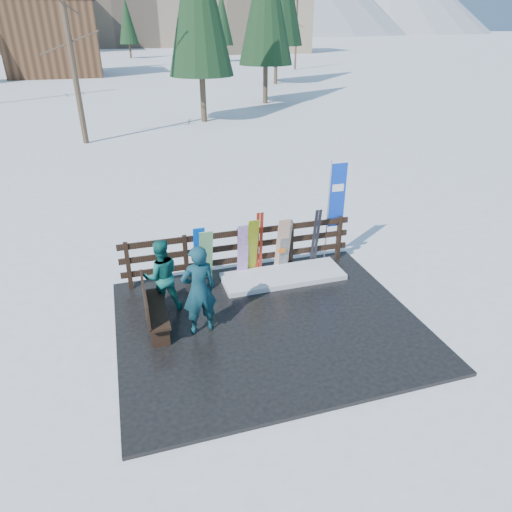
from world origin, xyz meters
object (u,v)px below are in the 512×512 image
object	(u,v)px
bench	(152,307)
snowboard_1	(206,256)
snowboard_5	(282,245)
snowboard_2	(252,247)
person_front	(199,290)
snowboard_4	(285,245)
rental_flag	(335,199)
person_back	(161,276)
snowboard_0	(200,255)
snowboard_3	(243,251)

from	to	relation	value
bench	snowboard_1	world-z (taller)	snowboard_1
snowboard_1	snowboard_5	size ratio (longest dim) A/B	0.98
snowboard_2	person_front	xyz separation A→B (m)	(-1.60, -1.85, 0.18)
bench	snowboard_4	xyz separation A→B (m)	(3.31, 1.52, 0.17)
snowboard_5	person_front	bearing A→B (deg)	-141.77
rental_flag	person_back	world-z (taller)	rental_flag
snowboard_0	snowboard_2	xyz separation A→B (m)	(1.25, 0.00, 0.03)
snowboard_1	snowboard_3	xyz separation A→B (m)	(0.88, 0.00, 0.00)
snowboard_0	bench	bearing A→B (deg)	-129.04
snowboard_1	person_back	xyz separation A→B (m)	(-1.10, -0.86, 0.12)
person_front	snowboard_4	bearing A→B (deg)	-149.96
bench	snowboard_0	size ratio (longest dim) A/B	1.03
snowboard_1	person_back	bearing A→B (deg)	-141.99
snowboard_4	rental_flag	size ratio (longest dim) A/B	0.54
snowboard_0	person_front	xyz separation A→B (m)	(-0.35, -1.85, 0.21)
snowboard_4	snowboard_5	xyz separation A→B (m)	(-0.07, -0.00, 0.02)
snowboard_0	person_back	bearing A→B (deg)	-137.98
snowboard_5	snowboard_0	bearing A→B (deg)	180.00
rental_flag	snowboard_2	bearing A→B (deg)	-172.98
person_back	snowboard_0	bearing A→B (deg)	-140.83
snowboard_2	person_back	world-z (taller)	person_back
snowboard_0	snowboard_4	size ratio (longest dim) A/B	1.04
snowboard_3	person_front	distance (m)	2.32
snowboard_3	snowboard_4	world-z (taller)	snowboard_4
bench	person_back	bearing A→B (deg)	66.87
bench	snowboard_1	bearing A→B (deg)	47.82
bench	snowboard_5	distance (m)	3.58
snowboard_4	snowboard_1	bearing A→B (deg)	-180.00
snowboard_2	person_front	size ratio (longest dim) A/B	0.83
bench	snowboard_5	size ratio (longest dim) A/B	1.04
snowboard_1	person_back	world-z (taller)	person_back
snowboard_2	snowboard_0	bearing A→B (deg)	180.00
snowboard_2	snowboard_4	bearing A→B (deg)	0.00
snowboard_0	snowboard_2	size ratio (longest dim) A/B	0.95
snowboard_5	rental_flag	world-z (taller)	rental_flag
snowboard_2	bench	bearing A→B (deg)	-148.51
bench	snowboard_3	size ratio (longest dim) A/B	1.08
snowboard_1	snowboard_2	distance (m)	1.11
snowboard_5	person_back	size ratio (longest dim) A/B	0.90
snowboard_4	snowboard_0	bearing A→B (deg)	180.00
snowboard_0	person_front	size ratio (longest dim) A/B	0.79
bench	person_front	size ratio (longest dim) A/B	0.81
snowboard_2	snowboard_4	xyz separation A→B (m)	(0.82, 0.00, -0.06)
snowboard_1	person_front	bearing A→B (deg)	-104.93
snowboard_0	person_front	bearing A→B (deg)	-100.65
bench	snowboard_5	world-z (taller)	snowboard_5
snowboard_0	rental_flag	world-z (taller)	rental_flag
snowboard_4	snowboard_2	bearing A→B (deg)	180.00
snowboard_2	snowboard_4	distance (m)	0.82
person_back	snowboard_3	bearing A→B (deg)	-159.42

